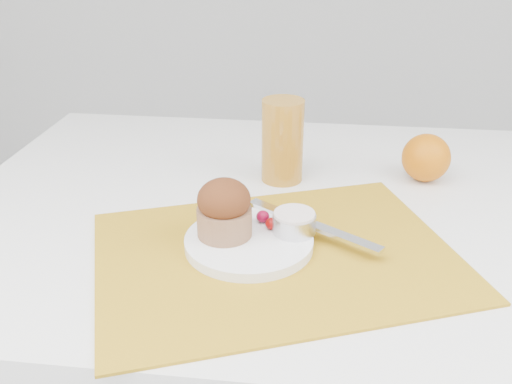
# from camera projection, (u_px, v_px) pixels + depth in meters

# --- Properties ---
(table) EXTENTS (1.20, 0.80, 0.75)m
(table) POSITION_uv_depth(u_px,v_px,m) (312.00, 379.00, 1.08)
(table) COLOR white
(table) RESTS_ON ground
(placemat) EXTENTS (0.58, 0.50, 0.00)m
(placemat) POSITION_uv_depth(u_px,v_px,m) (276.00, 255.00, 0.78)
(placemat) COLOR #BA8919
(placemat) RESTS_ON table
(plate) EXTENTS (0.22, 0.22, 0.01)m
(plate) POSITION_uv_depth(u_px,v_px,m) (249.00, 242.00, 0.79)
(plate) COLOR white
(plate) RESTS_ON placemat
(ramekin) EXTENTS (0.07, 0.07, 0.03)m
(ramekin) POSITION_uv_depth(u_px,v_px,m) (294.00, 223.00, 0.80)
(ramekin) COLOR silver
(ramekin) RESTS_ON plate
(cream) EXTENTS (0.06, 0.06, 0.01)m
(cream) POSITION_uv_depth(u_px,v_px,m) (294.00, 215.00, 0.79)
(cream) COLOR white
(cream) RESTS_ON ramekin
(raspberry_near) EXTENTS (0.02, 0.02, 0.02)m
(raspberry_near) POSITION_uv_depth(u_px,v_px,m) (263.00, 216.00, 0.83)
(raspberry_near) COLOR #60021B
(raspberry_near) RESTS_ON plate
(raspberry_far) EXTENTS (0.02, 0.02, 0.02)m
(raspberry_far) POSITION_uv_depth(u_px,v_px,m) (272.00, 224.00, 0.81)
(raspberry_far) COLOR #5C0302
(raspberry_far) RESTS_ON plate
(butter_knife) EXTENTS (0.20, 0.14, 0.01)m
(butter_knife) POSITION_uv_depth(u_px,v_px,m) (312.00, 225.00, 0.82)
(butter_knife) COLOR silver
(butter_knife) RESTS_ON plate
(orange) EXTENTS (0.08, 0.08, 0.08)m
(orange) POSITION_uv_depth(u_px,v_px,m) (426.00, 158.00, 0.99)
(orange) COLOR #D36A07
(orange) RESTS_ON table
(juice_glass) EXTENTS (0.08, 0.08, 0.14)m
(juice_glass) POSITION_uv_depth(u_px,v_px,m) (282.00, 141.00, 0.98)
(juice_glass) COLOR #B67922
(juice_glass) RESTS_ON table
(muffin) EXTENTS (0.09, 0.09, 0.08)m
(muffin) POSITION_uv_depth(u_px,v_px,m) (224.00, 209.00, 0.78)
(muffin) COLOR #9C6D4B
(muffin) RESTS_ON plate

